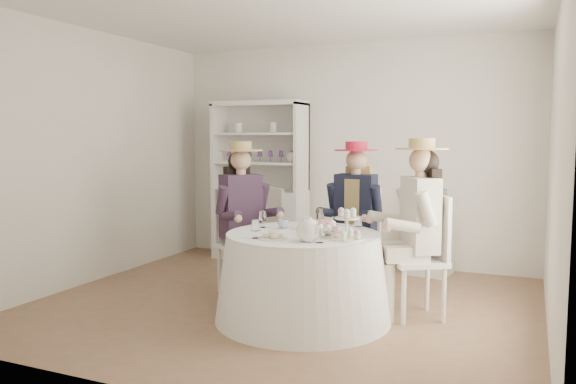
% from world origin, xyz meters
% --- Properties ---
extents(ground, '(4.50, 4.50, 0.00)m').
position_xyz_m(ground, '(0.00, 0.00, 0.00)').
color(ground, brown).
rests_on(ground, ground).
extents(ceiling, '(4.50, 4.50, 0.00)m').
position_xyz_m(ceiling, '(0.00, 0.00, 2.70)').
color(ceiling, white).
rests_on(ceiling, wall_back).
extents(wall_back, '(4.50, 0.00, 4.50)m').
position_xyz_m(wall_back, '(0.00, 2.00, 1.35)').
color(wall_back, silver).
rests_on(wall_back, ground).
extents(wall_front, '(4.50, 0.00, 4.50)m').
position_xyz_m(wall_front, '(0.00, -2.00, 1.35)').
color(wall_front, silver).
rests_on(wall_front, ground).
extents(wall_left, '(0.00, 4.50, 4.50)m').
position_xyz_m(wall_left, '(-2.25, 0.00, 1.35)').
color(wall_left, silver).
rests_on(wall_left, ground).
extents(wall_right, '(0.00, 4.50, 4.50)m').
position_xyz_m(wall_right, '(2.25, 0.00, 1.35)').
color(wall_right, silver).
rests_on(wall_right, ground).
extents(tea_table, '(1.51, 1.51, 0.75)m').
position_xyz_m(tea_table, '(0.32, -0.32, 0.37)').
color(tea_table, white).
rests_on(tea_table, ground).
extents(hutch, '(1.29, 0.71, 2.01)m').
position_xyz_m(hutch, '(-1.08, 1.70, 0.71)').
color(hutch, silver).
rests_on(hutch, ground).
extents(side_table, '(0.49, 0.49, 0.65)m').
position_xyz_m(side_table, '(1.06, 1.75, 0.33)').
color(side_table, silver).
rests_on(side_table, ground).
extents(hatbox, '(0.41, 0.41, 0.33)m').
position_xyz_m(hatbox, '(1.06, 1.75, 0.82)').
color(hatbox, black).
rests_on(hatbox, side_table).
extents(guest_left, '(0.65, 0.61, 1.52)m').
position_xyz_m(guest_left, '(-0.52, 0.17, 0.86)').
color(guest_left, silver).
rests_on(guest_left, ground).
extents(guest_mid, '(0.55, 0.58, 1.52)m').
position_xyz_m(guest_mid, '(0.49, 0.65, 0.86)').
color(guest_mid, silver).
rests_on(guest_mid, ground).
extents(guest_right, '(0.66, 0.62, 1.55)m').
position_xyz_m(guest_right, '(1.20, 0.11, 0.88)').
color(guest_right, silver).
rests_on(guest_right, ground).
extents(spare_chair, '(0.58, 0.58, 1.00)m').
position_xyz_m(spare_chair, '(-0.47, 1.07, 0.53)').
color(spare_chair, silver).
rests_on(spare_chair, ground).
extents(teacup_a, '(0.12, 0.12, 0.07)m').
position_xyz_m(teacup_a, '(0.08, -0.19, 0.79)').
color(teacup_a, white).
rests_on(teacup_a, tea_table).
extents(teacup_b, '(0.09, 0.09, 0.07)m').
position_xyz_m(teacup_b, '(0.24, -0.03, 0.79)').
color(teacup_b, white).
rests_on(teacup_b, tea_table).
extents(teacup_c, '(0.10, 0.10, 0.06)m').
position_xyz_m(teacup_c, '(0.58, -0.19, 0.78)').
color(teacup_c, white).
rests_on(teacup_c, tea_table).
extents(flower_bowl, '(0.28, 0.28, 0.06)m').
position_xyz_m(flower_bowl, '(0.54, -0.30, 0.78)').
color(flower_bowl, white).
rests_on(flower_bowl, tea_table).
extents(flower_arrangement, '(0.18, 0.17, 0.07)m').
position_xyz_m(flower_arrangement, '(0.53, -0.40, 0.83)').
color(flower_arrangement, pink).
rests_on(flower_arrangement, tea_table).
extents(table_teapot, '(0.27, 0.19, 0.20)m').
position_xyz_m(table_teapot, '(0.51, -0.66, 0.84)').
color(table_teapot, white).
rests_on(table_teapot, tea_table).
extents(sandwich_plate, '(0.24, 0.24, 0.05)m').
position_xyz_m(sandwich_plate, '(0.20, -0.67, 0.76)').
color(sandwich_plate, white).
rests_on(sandwich_plate, tea_table).
extents(cupcake_stand, '(0.26, 0.26, 0.24)m').
position_xyz_m(cupcake_stand, '(0.76, -0.47, 0.84)').
color(cupcake_stand, white).
rests_on(cupcake_stand, tea_table).
extents(stemware_set, '(0.96, 0.92, 0.15)m').
position_xyz_m(stemware_set, '(0.32, -0.32, 0.83)').
color(stemware_set, white).
rests_on(stemware_set, tea_table).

